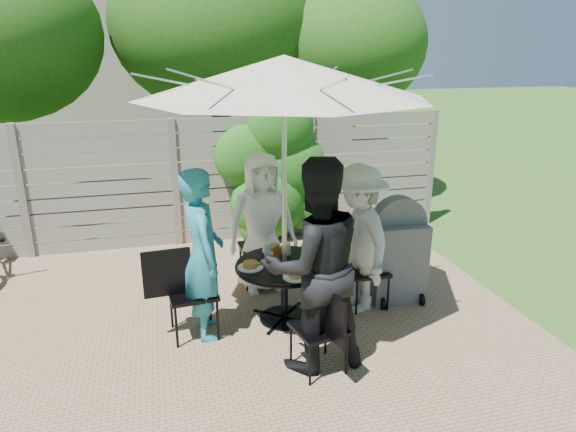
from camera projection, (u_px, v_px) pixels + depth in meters
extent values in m
plane|color=#375A1C|center=(196.00, 357.00, 4.80)|extent=(60.00, 60.00, 0.00)
cube|color=#8F7353|center=(192.00, 329.00, 5.26)|extent=(7.00, 6.00, 0.02)
cube|color=gray|center=(175.00, 184.00, 7.28)|extent=(8.00, 0.10, 1.85)
ellipsoid|color=#1A5413|center=(274.00, 182.00, 7.48)|extent=(1.20, 0.70, 1.80)
cube|color=gray|center=(159.00, 58.00, 15.09)|extent=(10.00, 6.00, 5.00)
ellipsoid|color=#1B4811|center=(218.00, 23.00, 9.12)|extent=(3.80, 3.80, 3.23)
ellipsoid|color=#1B4811|center=(347.00, 44.00, 9.09)|extent=(2.80, 2.80, 2.38)
cylinder|color=black|center=(284.00, 265.00, 5.26)|extent=(1.07, 1.07, 0.03)
cylinder|color=black|center=(284.00, 293.00, 5.36)|extent=(0.07, 0.07, 0.64)
cylinder|color=black|center=(285.00, 318.00, 5.46)|extent=(0.53, 0.53, 0.04)
cylinder|color=silver|center=(284.00, 205.00, 5.07)|extent=(0.05, 0.05, 2.56)
cone|color=beige|center=(284.00, 77.00, 4.69)|extent=(2.99, 2.99, 0.39)
cube|color=black|center=(260.00, 247.00, 6.17)|extent=(0.48, 0.48, 0.04)
cube|color=black|center=(255.00, 222.00, 6.30)|extent=(0.05, 0.46, 0.47)
imported|color=white|center=(262.00, 223.00, 5.95)|extent=(0.85, 0.59, 1.66)
cube|color=black|center=(193.00, 293.00, 5.03)|extent=(0.50, 0.50, 0.04)
cube|color=black|center=(167.00, 273.00, 4.88)|extent=(0.46, 0.07, 0.47)
imported|color=teal|center=(203.00, 255.00, 4.94)|extent=(0.46, 0.66, 1.72)
cube|color=black|center=(319.00, 328.00, 4.48)|extent=(0.50, 0.50, 0.03)
cube|color=black|center=(332.00, 316.00, 4.23)|extent=(0.12, 0.41, 0.43)
imported|color=black|center=(315.00, 266.00, 4.42)|extent=(0.99, 0.80, 1.93)
cube|color=black|center=(367.00, 271.00, 5.62)|extent=(0.43, 0.43, 0.03)
cube|color=black|center=(386.00, 249.00, 5.60)|extent=(0.42, 0.04, 0.43)
imported|color=#B5B7B2|center=(358.00, 240.00, 5.46)|extent=(0.69, 1.10, 1.63)
cylinder|color=white|center=(274.00, 250.00, 5.58)|extent=(0.26, 0.26, 0.01)
cylinder|color=#BB8337|center=(274.00, 248.00, 5.57)|extent=(0.15, 0.15, 0.05)
cylinder|color=white|center=(250.00, 267.00, 5.15)|extent=(0.26, 0.26, 0.01)
cylinder|color=#BB8337|center=(250.00, 264.00, 5.14)|extent=(0.15, 0.15, 0.05)
cylinder|color=white|center=(296.00, 277.00, 4.93)|extent=(0.26, 0.26, 0.01)
cylinder|color=#BB8337|center=(296.00, 274.00, 4.92)|extent=(0.15, 0.15, 0.05)
cylinder|color=white|center=(317.00, 258.00, 5.37)|extent=(0.26, 0.26, 0.01)
cylinder|color=#BB8337|center=(317.00, 255.00, 5.36)|extent=(0.15, 0.15, 0.05)
cylinder|color=silver|center=(267.00, 249.00, 5.44)|extent=(0.07, 0.07, 0.14)
cylinder|color=silver|center=(303.00, 265.00, 5.04)|extent=(0.07, 0.07, 0.14)
cylinder|color=silver|center=(305.00, 250.00, 5.41)|extent=(0.07, 0.07, 0.14)
cylinder|color=#59280C|center=(277.00, 255.00, 5.26)|extent=(0.09, 0.09, 0.16)
cylinder|color=#C6B293|center=(287.00, 249.00, 5.47)|extent=(0.08, 0.08, 0.12)
cube|color=#5E5E63|center=(396.00, 262.00, 5.80)|extent=(0.62, 0.48, 0.92)
cylinder|color=#5E5E63|center=(398.00, 223.00, 5.65)|extent=(0.61, 0.21, 0.61)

